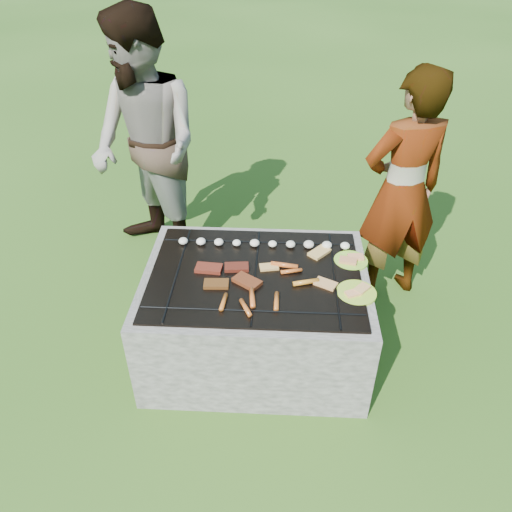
% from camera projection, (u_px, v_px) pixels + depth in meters
% --- Properties ---
extents(lawn, '(60.00, 60.00, 0.00)m').
position_uv_depth(lawn, '(256.00, 349.00, 3.22)').
color(lawn, '#244812').
rests_on(lawn, ground).
extents(fire_pit, '(1.30, 1.00, 0.62)m').
position_uv_depth(fire_pit, '(256.00, 316.00, 3.05)').
color(fire_pit, gray).
rests_on(fire_pit, ground).
extents(mushrooms, '(1.06, 0.06, 0.05)m').
position_uv_depth(mushrooms, '(267.00, 243.00, 3.07)').
color(mushrooms, beige).
rests_on(mushrooms, fire_pit).
extents(pork_slabs, '(0.40, 0.26, 0.02)m').
position_uv_depth(pork_slabs, '(228.00, 275.00, 2.83)').
color(pork_slabs, maroon).
rests_on(pork_slabs, fire_pit).
extents(sausages, '(0.53, 0.47, 0.03)m').
position_uv_depth(sausages, '(272.00, 287.00, 2.74)').
color(sausages, orange).
rests_on(sausages, fire_pit).
extents(bread_on_grate, '(0.45, 0.44, 0.02)m').
position_uv_depth(bread_on_grate, '(310.00, 265.00, 2.91)').
color(bread_on_grate, tan).
rests_on(bread_on_grate, fire_pit).
extents(plate_far, '(0.24, 0.24, 0.03)m').
position_uv_depth(plate_far, '(351.00, 260.00, 2.97)').
color(plate_far, '#B6DD34').
rests_on(plate_far, fire_pit).
extents(plate_near, '(0.26, 0.26, 0.03)m').
position_uv_depth(plate_near, '(357.00, 292.00, 2.72)').
color(plate_near, '#CCD633').
rests_on(plate_near, fire_pit).
extents(cook, '(0.68, 0.56, 1.62)m').
position_uv_depth(cook, '(402.00, 192.00, 3.25)').
color(cook, gray).
rests_on(cook, ground).
extents(bystander, '(1.13, 1.14, 1.85)m').
position_uv_depth(bystander, '(146.00, 147.00, 3.54)').
color(bystander, '#A29587').
rests_on(bystander, ground).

